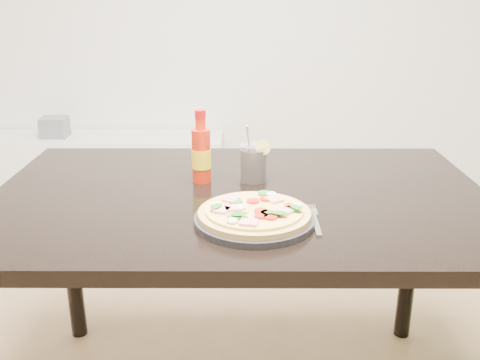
{
  "coord_description": "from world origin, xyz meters",
  "views": [
    {
      "loc": [
        0.01,
        -0.9,
        1.29
      ],
      "look_at": [
        0.01,
        0.39,
        0.83
      ],
      "focal_mm": 40.0,
      "sensor_mm": 36.0,
      "label": 1
    }
  ],
  "objects_px": {
    "fork": "(314,219)",
    "dining_table": "(240,219)",
    "cola_cup": "(253,164)",
    "plate": "(254,220)",
    "media_console": "(104,177)",
    "hot_sauce_bottle": "(201,154)",
    "pizza": "(254,212)"
  },
  "relations": [
    {
      "from": "pizza",
      "to": "media_console",
      "type": "relative_size",
      "value": 0.2
    },
    {
      "from": "hot_sauce_bottle",
      "to": "cola_cup",
      "type": "distance_m",
      "value": 0.16
    },
    {
      "from": "pizza",
      "to": "fork",
      "type": "distance_m",
      "value": 0.15
    },
    {
      "from": "cola_cup",
      "to": "fork",
      "type": "relative_size",
      "value": 0.92
    },
    {
      "from": "media_console",
      "to": "fork",
      "type": "bearing_deg",
      "value": -60.45
    },
    {
      "from": "cola_cup",
      "to": "dining_table",
      "type": "bearing_deg",
      "value": -110.6
    },
    {
      "from": "pizza",
      "to": "cola_cup",
      "type": "height_order",
      "value": "cola_cup"
    },
    {
      "from": "dining_table",
      "to": "fork",
      "type": "xyz_separation_m",
      "value": [
        0.19,
        -0.19,
        0.09
      ]
    },
    {
      "from": "pizza",
      "to": "fork",
      "type": "xyz_separation_m",
      "value": [
        0.15,
        0.02,
        -0.02
      ]
    },
    {
      "from": "dining_table",
      "to": "plate",
      "type": "height_order",
      "value": "plate"
    },
    {
      "from": "dining_table",
      "to": "media_console",
      "type": "relative_size",
      "value": 1.0
    },
    {
      "from": "fork",
      "to": "media_console",
      "type": "xyz_separation_m",
      "value": [
        -0.99,
        1.75,
        -0.5
      ]
    },
    {
      "from": "dining_table",
      "to": "hot_sauce_bottle",
      "type": "height_order",
      "value": "hot_sauce_bottle"
    },
    {
      "from": "cola_cup",
      "to": "media_console",
      "type": "xyz_separation_m",
      "value": [
        -0.85,
        1.46,
        -0.55
      ]
    },
    {
      "from": "pizza",
      "to": "hot_sauce_bottle",
      "type": "relative_size",
      "value": 1.27
    },
    {
      "from": "cola_cup",
      "to": "fork",
      "type": "xyz_separation_m",
      "value": [
        0.15,
        -0.29,
        -0.05
      ]
    },
    {
      "from": "hot_sauce_bottle",
      "to": "cola_cup",
      "type": "xyz_separation_m",
      "value": [
        0.15,
        0.01,
        -0.03
      ]
    },
    {
      "from": "dining_table",
      "to": "hot_sauce_bottle",
      "type": "xyz_separation_m",
      "value": [
        -0.11,
        0.09,
        0.17
      ]
    },
    {
      "from": "dining_table",
      "to": "cola_cup",
      "type": "relative_size",
      "value": 8.07
    },
    {
      "from": "plate",
      "to": "fork",
      "type": "bearing_deg",
      "value": 6.83
    },
    {
      "from": "pizza",
      "to": "hot_sauce_bottle",
      "type": "xyz_separation_m",
      "value": [
        -0.15,
        0.3,
        0.06
      ]
    },
    {
      "from": "media_console",
      "to": "hot_sauce_bottle",
      "type": "bearing_deg",
      "value": -64.75
    },
    {
      "from": "fork",
      "to": "hot_sauce_bottle",
      "type": "bearing_deg",
      "value": 137.61
    },
    {
      "from": "plate",
      "to": "hot_sauce_bottle",
      "type": "bearing_deg",
      "value": 116.52
    },
    {
      "from": "hot_sauce_bottle",
      "to": "fork",
      "type": "distance_m",
      "value": 0.42
    },
    {
      "from": "plate",
      "to": "pizza",
      "type": "distance_m",
      "value": 0.02
    },
    {
      "from": "cola_cup",
      "to": "media_console",
      "type": "relative_size",
      "value": 0.12
    },
    {
      "from": "hot_sauce_bottle",
      "to": "media_console",
      "type": "distance_m",
      "value": 1.73
    },
    {
      "from": "fork",
      "to": "dining_table",
      "type": "bearing_deg",
      "value": 135.17
    },
    {
      "from": "pizza",
      "to": "fork",
      "type": "relative_size",
      "value": 1.47
    },
    {
      "from": "dining_table",
      "to": "fork",
      "type": "height_order",
      "value": "fork"
    },
    {
      "from": "dining_table",
      "to": "plate",
      "type": "relative_size",
      "value": 4.74
    }
  ]
}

